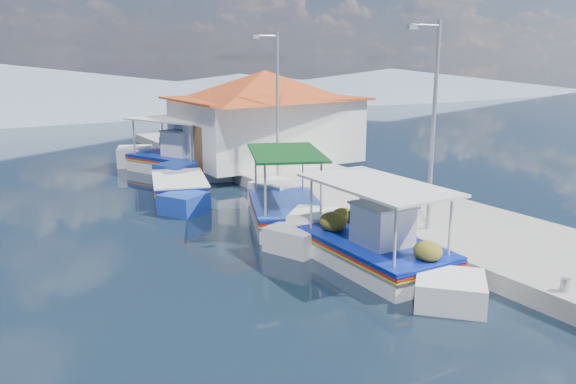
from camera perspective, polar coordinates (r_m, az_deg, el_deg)
ground at (r=13.52m, az=5.49°, el=-10.77°), size 160.00×160.00×0.00m
quay at (r=21.37m, az=8.72°, el=-1.07°), size 5.00×44.00×0.50m
bollards at (r=19.44m, az=5.38°, el=-1.20°), size 0.20×17.20×0.30m
main_caique at (r=15.56m, az=8.45°, el=-5.62°), size 2.35×7.78×2.56m
caique_green_canopy at (r=19.21m, az=-0.44°, el=-2.06°), size 4.04×6.83×2.77m
caique_blue_hull at (r=23.34m, az=-10.92°, el=0.26°), size 3.30×6.61×1.23m
caique_far at (r=28.62m, az=-11.08°, el=3.07°), size 4.62×7.55×2.91m
harbor_building at (r=28.49m, az=-2.32°, el=7.81°), size 10.49×10.49×4.40m
lamp_post_near at (r=16.91m, az=14.17°, el=7.31°), size 1.21×0.14×6.00m
lamp_post_far at (r=24.10m, az=-1.28°, el=9.38°), size 1.21×0.14×6.00m
mountain_ridge at (r=67.43m, az=-19.29°, el=9.64°), size 171.40×96.00×5.50m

